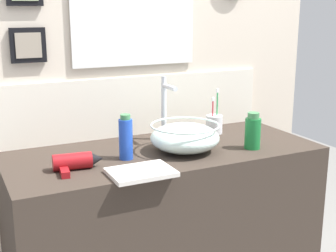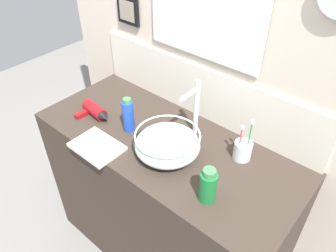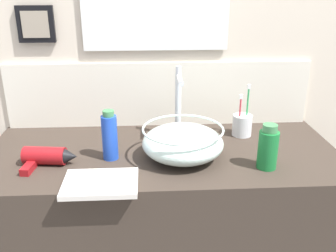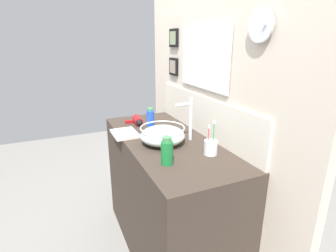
{
  "view_description": "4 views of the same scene",
  "coord_description": "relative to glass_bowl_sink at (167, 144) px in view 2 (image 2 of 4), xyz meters",
  "views": [
    {
      "loc": [
        -0.81,
        -1.7,
        1.49
      ],
      "look_at": [
        0.02,
        0.0,
        1.01
      ],
      "focal_mm": 50.0,
      "sensor_mm": 36.0,
      "label": 1
    },
    {
      "loc": [
        0.76,
        -0.87,
        1.92
      ],
      "look_at": [
        0.02,
        0.0,
        1.01
      ],
      "focal_mm": 35.0,
      "sensor_mm": 36.0,
      "label": 2
    },
    {
      "loc": [
        -0.05,
        -1.26,
        1.51
      ],
      "look_at": [
        0.02,
        0.0,
        1.01
      ],
      "focal_mm": 40.0,
      "sensor_mm": 36.0,
      "label": 3
    },
    {
      "loc": [
        1.52,
        -0.66,
        1.55
      ],
      "look_at": [
        0.02,
        0.0,
        1.01
      ],
      "focal_mm": 28.0,
      "sensor_mm": 36.0,
      "label": 4
    }
  ],
  "objects": [
    {
      "name": "vanity_counter",
      "position": [
        -0.07,
        0.06,
        -0.52
      ],
      "size": [
        1.31,
        0.56,
        0.91
      ],
      "primitive_type": "cube",
      "color": "#382D26",
      "rests_on": "ground"
    },
    {
      "name": "lotion_bottle",
      "position": [
        0.28,
        -0.09,
        0.01
      ],
      "size": [
        0.07,
        0.07,
        0.16
      ],
      "color": "#197233",
      "rests_on": "vanity_counter"
    },
    {
      "name": "soap_dispenser",
      "position": [
        -0.25,
        0.01,
        0.02
      ],
      "size": [
        0.05,
        0.05,
        0.18
      ],
      "color": "blue",
      "rests_on": "vanity_counter"
    },
    {
      "name": "back_panel",
      "position": [
        -0.07,
        0.37,
        0.31
      ],
      "size": [
        1.86,
        0.1,
        2.57
      ],
      "color": "beige",
      "rests_on": "ground"
    },
    {
      "name": "hand_towel",
      "position": [
        -0.27,
        -0.18,
        -0.05
      ],
      "size": [
        0.23,
        0.17,
        0.02
      ],
      "primitive_type": "cube",
      "color": "silver",
      "rests_on": "vanity_counter"
    },
    {
      "name": "faucet",
      "position": [
        0.0,
        0.19,
        0.1
      ],
      "size": [
        0.02,
        0.13,
        0.29
      ],
      "color": "silver",
      "rests_on": "vanity_counter"
    },
    {
      "name": "toothbrush_cup",
      "position": [
        0.26,
        0.2,
        -0.02
      ],
      "size": [
        0.08,
        0.08,
        0.21
      ],
      "color": "silver",
      "rests_on": "vanity_counter"
    },
    {
      "name": "ground_plane",
      "position": [
        -0.07,
        0.06,
        -0.97
      ],
      "size": [
        6.0,
        6.0,
        0.0
      ],
      "primitive_type": "plane",
      "color": "gray"
    },
    {
      "name": "hair_drier",
      "position": [
        -0.47,
        -0.02,
        -0.03
      ],
      "size": [
        0.19,
        0.13,
        0.06
      ],
      "color": "maroon",
      "rests_on": "vanity_counter"
    },
    {
      "name": "glass_bowl_sink",
      "position": [
        0.0,
        0.0,
        0.0
      ],
      "size": [
        0.29,
        0.29,
        0.12
      ],
      "color": "silver",
      "rests_on": "vanity_counter"
    }
  ]
}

